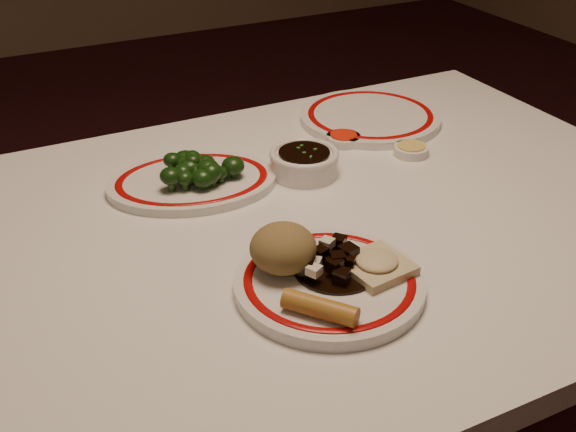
% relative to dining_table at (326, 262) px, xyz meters
% --- Properties ---
extents(dining_table, '(1.20, 0.90, 0.75)m').
position_rel_dining_table_xyz_m(dining_table, '(0.00, 0.00, 0.00)').
color(dining_table, white).
rests_on(dining_table, ground).
extents(main_plate, '(0.26, 0.26, 0.02)m').
position_rel_dining_table_xyz_m(main_plate, '(-0.10, -0.18, 0.10)').
color(main_plate, silver).
rests_on(main_plate, dining_table).
extents(rice_mound, '(0.09, 0.09, 0.06)m').
position_rel_dining_table_xyz_m(rice_mound, '(-0.14, -0.13, 0.14)').
color(rice_mound, olive).
rests_on(rice_mound, main_plate).
extents(spring_roll, '(0.08, 0.09, 0.03)m').
position_rel_dining_table_xyz_m(spring_roll, '(-0.15, -0.24, 0.12)').
color(spring_roll, '#B07B2B').
rests_on(spring_roll, main_plate).
extents(fried_wonton, '(0.09, 0.09, 0.02)m').
position_rel_dining_table_xyz_m(fried_wonton, '(-0.03, -0.19, 0.12)').
color(fried_wonton, '#CBBD8F').
rests_on(fried_wonton, main_plate).
extents(stirfry_heap, '(0.12, 0.12, 0.03)m').
position_rel_dining_table_xyz_m(stirfry_heap, '(-0.08, -0.16, 0.12)').
color(stirfry_heap, black).
rests_on(stirfry_heap, main_plate).
extents(broccoli_plate, '(0.32, 0.29, 0.02)m').
position_rel_dining_table_xyz_m(broccoli_plate, '(-0.16, 0.18, 0.10)').
color(broccoli_plate, silver).
rests_on(broccoli_plate, dining_table).
extents(broccoli_pile, '(0.14, 0.11, 0.05)m').
position_rel_dining_table_xyz_m(broccoli_pile, '(-0.15, 0.16, 0.13)').
color(broccoli_pile, '#23471C').
rests_on(broccoli_pile, broccoli_plate).
extents(soy_bowl, '(0.12, 0.12, 0.04)m').
position_rel_dining_table_xyz_m(soy_bowl, '(0.03, 0.14, 0.11)').
color(soy_bowl, silver).
rests_on(soy_bowl, dining_table).
extents(sweet_sour_dish, '(0.06, 0.06, 0.02)m').
position_rel_dining_table_xyz_m(sweet_sour_dish, '(0.15, 0.21, 0.10)').
color(sweet_sour_dish, silver).
rests_on(sweet_sour_dish, dining_table).
extents(mustard_dish, '(0.06, 0.06, 0.02)m').
position_rel_dining_table_xyz_m(mustard_dish, '(0.24, 0.12, 0.10)').
color(mustard_dish, silver).
rests_on(mustard_dish, dining_table).
extents(far_plate, '(0.30, 0.30, 0.02)m').
position_rel_dining_table_xyz_m(far_plate, '(0.25, 0.28, 0.10)').
color(far_plate, silver).
rests_on(far_plate, dining_table).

